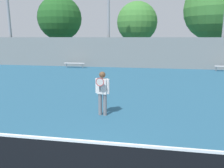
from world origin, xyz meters
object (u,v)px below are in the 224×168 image
object	(u,v)px
tennis_net	(73,165)
tree_dark_dense	(137,22)
light_pole_near_left	(108,12)
bench_courtside_near	(224,67)
tree_green_broad	(216,9)
bench_adjacent_court	(75,63)
tree_green_tall	(60,18)
tennis_player	(102,91)

from	to	relation	value
tennis_net	tree_dark_dense	size ratio (longest dim) A/B	1.62
light_pole_near_left	tree_dark_dense	size ratio (longest dim) A/B	1.26
bench_courtside_near	tree_green_broad	distance (m)	7.72
tree_green_broad	bench_adjacent_court	bearing A→B (deg)	-158.18
bench_adjacent_court	tree_green_broad	distance (m)	15.82
tree_green_tall	tree_green_broad	xyz separation A→B (m)	(17.50, -0.29, 0.73)
bench_courtside_near	tree_green_tall	size ratio (longest dim) A/B	0.21
tennis_player	bench_courtside_near	world-z (taller)	tennis_player
tennis_net	bench_adjacent_court	distance (m)	17.42
light_pole_near_left	tree_green_broad	distance (m)	11.48
tennis_net	tree_green_tall	size ratio (longest dim) A/B	1.47
tree_green_tall	tree_green_broad	bearing A→B (deg)	-0.94
bench_adjacent_court	light_pole_near_left	world-z (taller)	light_pole_near_left
tree_green_broad	tree_dark_dense	size ratio (longest dim) A/B	1.30
tennis_player	tree_green_broad	world-z (taller)	tree_green_broad
tennis_net	tree_green_tall	distance (m)	24.59
tennis_player	tree_green_tall	distance (m)	20.61
tennis_player	tree_green_tall	xyz separation A→B (m)	(-9.04, 18.07, 4.09)
light_pole_near_left	tree_green_tall	size ratio (longest dim) A/B	1.15
tennis_player	tree_dark_dense	xyz separation A→B (m)	(0.13, 19.36, 3.63)
light_pole_near_left	tree_dark_dense	distance (m)	6.04
tennis_player	tree_dark_dense	world-z (taller)	tree_dark_dense
tennis_net	tree_green_broad	world-z (taller)	tree_green_broad
tennis_net	tree_dark_dense	bearing A→B (deg)	90.46
bench_courtside_near	bench_adjacent_court	xyz separation A→B (m)	(-13.48, -0.00, 0.00)
tennis_player	tree_green_tall	bearing A→B (deg)	123.44
tennis_player	tree_green_broad	distance (m)	20.27
tennis_player	tree_green_tall	size ratio (longest dim) A/B	0.22
tree_green_tall	light_pole_near_left	bearing A→B (deg)	-31.93
bench_adjacent_court	tree_dark_dense	bearing A→B (deg)	52.33
tennis_player	tree_dark_dense	size ratio (longest dim) A/B	0.24
bench_courtside_near	light_pole_near_left	size ratio (longest dim) A/B	0.18
tree_green_broad	bench_courtside_near	bearing A→B (deg)	-93.51
light_pole_near_left	tennis_player	bearing A→B (deg)	-80.49
tree_green_tall	tree_dark_dense	world-z (taller)	tree_green_tall
light_pole_near_left	tree_dark_dense	xyz separation A→B (m)	(2.46, 5.48, -0.64)
tennis_player	bench_courtside_near	size ratio (longest dim) A/B	1.05
bench_courtside_near	tree_dark_dense	xyz separation A→B (m)	(-7.99, 7.11, 4.18)
tennis_net	tree_green_broad	bearing A→B (deg)	69.70
bench_adjacent_court	tree_green_tall	distance (m)	8.30
light_pole_near_left	tree_green_broad	world-z (taller)	tree_green_broad
tree_green_tall	tree_green_broad	distance (m)	17.52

